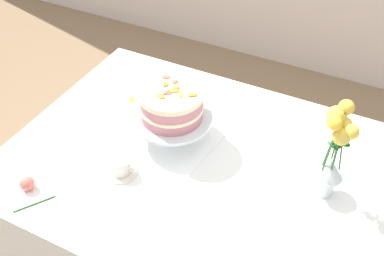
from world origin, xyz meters
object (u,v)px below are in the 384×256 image
(teacup, at_px, (121,167))
(fallen_rose, at_px, (27,184))
(layer_cake, at_px, (171,104))
(flower_vase, at_px, (334,151))
(dining_table, at_px, (203,187))
(cake_stand, at_px, (172,120))

(teacup, bearing_deg, fallen_rose, -139.34)
(layer_cake, relative_size, flower_vase, 0.65)
(fallen_rose, bearing_deg, layer_cake, 55.25)
(dining_table, relative_size, teacup, 11.81)
(flower_vase, bearing_deg, fallen_rose, -153.89)
(teacup, distance_m, fallen_rose, 0.30)
(dining_table, bearing_deg, fallen_rose, -144.19)
(layer_cake, distance_m, flower_vase, 0.56)
(fallen_rose, bearing_deg, flower_vase, 26.11)
(cake_stand, relative_size, teacup, 2.45)
(flower_vase, distance_m, teacup, 0.69)
(cake_stand, distance_m, layer_cake, 0.07)
(flower_vase, xyz_separation_m, fallen_rose, (-0.86, -0.42, -0.16))
(dining_table, distance_m, fallen_rose, 0.59)
(flower_vase, height_order, teacup, flower_vase)
(cake_stand, xyz_separation_m, teacup, (-0.07, -0.24, -0.06))
(layer_cake, bearing_deg, dining_table, -28.69)
(cake_stand, bearing_deg, teacup, -106.62)
(dining_table, relative_size, cake_stand, 4.83)
(cake_stand, height_order, flower_vase, flower_vase)
(dining_table, bearing_deg, layer_cake, 151.31)
(cake_stand, bearing_deg, fallen_rose, -124.75)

